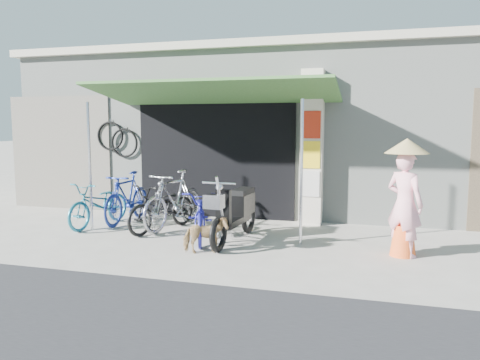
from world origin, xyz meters
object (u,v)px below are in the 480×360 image
(bike_teal, at_px, (100,204))
(moped, at_px, (236,212))
(bike_black, at_px, (163,207))
(nun, at_px, (405,198))
(bike_silver, at_px, (174,200))
(bike_navy, at_px, (201,215))
(street_dog, at_px, (205,235))
(bike_blue, at_px, (127,197))

(bike_teal, bearing_deg, moped, -1.04)
(moped, bearing_deg, bike_teal, 176.53)
(bike_black, bearing_deg, moped, 3.89)
(bike_black, distance_m, nun, 4.22)
(bike_silver, xyz_separation_m, bike_navy, (0.81, -0.72, -0.11))
(bike_silver, xyz_separation_m, street_dog, (1.17, -1.47, -0.27))
(bike_teal, distance_m, bike_navy, 2.33)
(bike_teal, bearing_deg, bike_blue, 59.65)
(bike_blue, bearing_deg, bike_black, -25.34)
(moped, relative_size, nun, 1.09)
(bike_black, height_order, bike_navy, bike_black)
(bike_navy, distance_m, nun, 3.26)
(bike_blue, distance_m, street_dog, 2.86)
(bike_blue, xyz_separation_m, bike_navy, (1.93, -0.96, -0.07))
(bike_blue, relative_size, moped, 0.88)
(bike_black, xyz_separation_m, nun, (4.17, -0.54, 0.42))
(bike_teal, distance_m, moped, 2.89)
(bike_navy, height_order, street_dog, bike_navy)
(bike_teal, bearing_deg, street_dog, -18.25)
(bike_silver, bearing_deg, moped, -12.51)
(bike_blue, distance_m, nun, 5.28)
(bike_blue, relative_size, street_dog, 2.53)
(bike_teal, xyz_separation_m, bike_navy, (2.28, -0.51, 0.01))
(bike_teal, relative_size, moped, 0.86)
(bike_black, bearing_deg, bike_blue, 172.47)
(bike_blue, bearing_deg, bike_silver, -11.67)
(nun, bearing_deg, bike_teal, 29.40)
(bike_blue, height_order, bike_black, bike_blue)
(bike_black, xyz_separation_m, bike_navy, (0.93, -0.48, -0.00))
(bike_teal, height_order, street_dog, bike_teal)
(bike_blue, distance_m, bike_navy, 2.16)
(bike_black, bearing_deg, bike_teal, -163.35)
(bike_navy, bearing_deg, bike_silver, 118.37)
(bike_blue, bearing_deg, street_dog, -36.37)
(bike_navy, xyz_separation_m, street_dog, (0.35, -0.75, -0.16))
(bike_blue, bearing_deg, moped, -18.66)
(bike_silver, distance_m, street_dog, 1.89)
(nun, bearing_deg, bike_black, 27.98)
(bike_blue, xyz_separation_m, street_dog, (2.29, -1.70, -0.22))
(moped, bearing_deg, bike_navy, -166.22)
(bike_blue, relative_size, bike_navy, 1.01)
(bike_teal, bearing_deg, bike_navy, -5.33)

